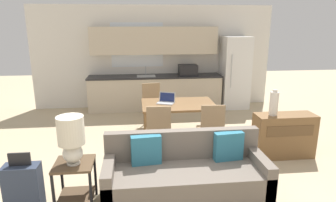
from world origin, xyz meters
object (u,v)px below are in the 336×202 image
(side_table, at_px, (75,177))
(suitcase, at_px, (24,189))
(dining_table, at_px, (178,107))
(laptop, at_px, (166,100))
(refrigerator, at_px, (235,73))
(vase, at_px, (274,103))
(dining_chair_near_right, at_px, (211,128))
(dining_chair_far_left, at_px, (152,103))
(table_lamp, at_px, (71,137))
(credenza, at_px, (284,135))
(dining_chair_near_left, at_px, (159,129))
(couch, at_px, (185,172))

(side_table, relative_size, suitcase, 0.74)
(dining_table, relative_size, laptop, 3.60)
(refrigerator, bearing_deg, vase, -96.87)
(dining_chair_near_right, relative_size, dining_chair_far_left, 1.00)
(dining_table, distance_m, suitcase, 3.10)
(laptop, relative_size, suitcase, 0.49)
(side_table, relative_size, dining_chair_far_left, 0.62)
(side_table, height_order, table_lamp, table_lamp)
(credenza, distance_m, dining_chair_far_left, 2.83)
(vase, xyz_separation_m, dining_chair_near_left, (-1.92, 0.16, -0.44))
(vase, bearing_deg, dining_table, 146.44)
(vase, bearing_deg, side_table, -160.46)
(dining_chair_near_right, bearing_deg, laptop, -50.20)
(side_table, bearing_deg, vase, 19.54)
(couch, height_order, suitcase, couch)
(refrigerator, distance_m, vase, 3.16)
(couch, distance_m, dining_chair_near_left, 1.20)
(dining_chair_near_left, relative_size, laptop, 2.44)
(dining_table, height_order, dining_chair_near_left, dining_chair_near_left)
(couch, bearing_deg, dining_chair_near_left, 102.87)
(table_lamp, xyz_separation_m, laptop, (1.38, 2.16, -0.15))
(dining_chair_near_left, height_order, dining_chair_near_right, same)
(dining_chair_near_right, bearing_deg, side_table, 34.33)
(couch, bearing_deg, side_table, -176.01)
(credenza, relative_size, dining_chair_far_left, 1.06)
(suitcase, bearing_deg, refrigerator, 46.99)
(table_lamp, distance_m, dining_chair_near_right, 2.43)
(vase, xyz_separation_m, suitcase, (-3.66, -1.19, -0.63))
(table_lamp, bearing_deg, dining_chair_near_left, 47.78)
(vase, bearing_deg, suitcase, -161.92)
(credenza, bearing_deg, couch, -152.18)
(dining_chair_far_left, distance_m, suitcase, 3.48)
(couch, bearing_deg, dining_chair_near_right, 60.48)
(refrigerator, distance_m, table_lamp, 5.46)
(couch, xyz_separation_m, dining_chair_near_left, (-0.26, 1.15, 0.19))
(dining_table, relative_size, credenza, 1.39)
(refrigerator, relative_size, table_lamp, 3.13)
(laptop, bearing_deg, dining_table, 2.41)
(dining_chair_near_left, bearing_deg, couch, 105.01)
(couch, relative_size, credenza, 2.10)
(table_lamp, height_order, credenza, table_lamp)
(couch, height_order, laptop, laptop)
(credenza, xyz_separation_m, dining_chair_near_right, (-1.25, 0.13, 0.15))
(dining_table, relative_size, side_table, 2.39)
(side_table, height_order, dining_chair_near_left, dining_chair_near_left)
(couch, height_order, dining_chair_near_right, dining_chair_near_right)
(dining_chair_far_left, relative_size, laptop, 2.44)
(dining_chair_far_left, distance_m, laptop, 0.84)
(refrigerator, height_order, suitcase, refrigerator)
(dining_chair_near_left, distance_m, laptop, 0.96)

